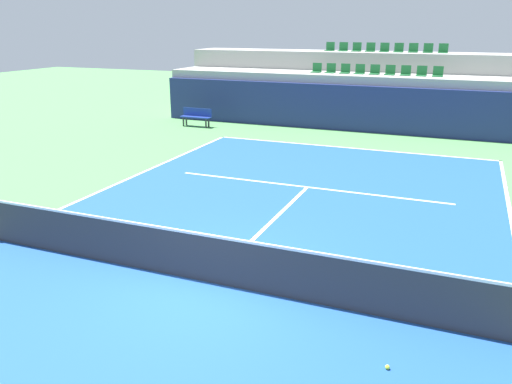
{
  "coord_description": "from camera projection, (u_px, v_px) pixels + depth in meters",
  "views": [
    {
      "loc": [
        4.08,
        -7.69,
        4.6
      ],
      "look_at": [
        0.14,
        2.0,
        1.2
      ],
      "focal_mm": 36.2,
      "sensor_mm": 36.0,
      "label": 1
    }
  ],
  "objects": [
    {
      "name": "service_line_far",
      "position": [
        307.0,
        187.0,
        15.29
      ],
      "size": [
        8.26,
        0.1,
        0.0
      ],
      "primitive_type": "cube",
      "color": "white",
      "rests_on": "court_surface"
    },
    {
      "name": "seating_row_upper",
      "position": [
        384.0,
        49.0,
        25.58
      ],
      "size": [
        5.97,
        0.44,
        0.44
      ],
      "color": "#1E6633",
      "rests_on": "stands_tier_upper"
    },
    {
      "name": "tennis_net",
      "position": [
        208.0,
        258.0,
        9.5
      ],
      "size": [
        11.08,
        0.08,
        1.07
      ],
      "color": "black",
      "rests_on": "court_surface"
    },
    {
      "name": "back_wall",
      "position": [
        367.0,
        109.0,
        22.94
      ],
      "size": [
        20.01,
        0.3,
        2.04
      ],
      "primitive_type": "cube",
      "color": "navy",
      "rests_on": "ground_plane"
    },
    {
      "name": "ground_plane",
      "position": [
        209.0,
        282.0,
        9.66
      ],
      "size": [
        80.0,
        80.0,
        0.0
      ],
      "primitive_type": "plane",
      "color": "#4C8C4C"
    },
    {
      "name": "court_surface",
      "position": [
        209.0,
        282.0,
        9.66
      ],
      "size": [
        11.0,
        24.0,
        0.01
      ],
      "primitive_type": "cube",
      "color": "#1E4C99",
      "rests_on": "ground_plane"
    },
    {
      "name": "stands_tier_upper",
      "position": [
        381.0,
        86.0,
        26.05
      ],
      "size": [
        20.01,
        2.4,
        3.32
      ],
      "primitive_type": "cube",
      "color": "#9E9E99",
      "rests_on": "ground_plane"
    },
    {
      "name": "baseline_far",
      "position": [
        348.0,
        148.0,
        20.18
      ],
      "size": [
        11.0,
        0.1,
        0.0
      ],
      "primitive_type": "cube",
      "color": "white",
      "rests_on": "court_surface"
    },
    {
      "name": "stands_tier_lower",
      "position": [
        372.0,
        101.0,
        24.07
      ],
      "size": [
        20.01,
        2.4,
        2.43
      ],
      "primitive_type": "cube",
      "color": "#9E9E99",
      "rests_on": "ground_plane"
    },
    {
      "name": "centre_service_line",
      "position": [
        269.0,
        224.0,
        12.47
      ],
      "size": [
        0.1,
        6.4,
        0.0
      ],
      "primitive_type": "cube",
      "color": "white",
      "rests_on": "court_surface"
    },
    {
      "name": "tennis_ball_0",
      "position": [
        387.0,
        367.0,
        7.2
      ],
      "size": [
        0.07,
        0.07,
        0.07
      ],
      "primitive_type": "sphere",
      "color": "#CCE033",
      "rests_on": "court_surface"
    },
    {
      "name": "seating_row_lower",
      "position": [
        375.0,
        72.0,
        23.74
      ],
      "size": [
        5.97,
        0.44,
        0.44
      ],
      "color": "#1E6633",
      "rests_on": "stands_tier_lower"
    },
    {
      "name": "player_bench",
      "position": [
        196.0,
        116.0,
        24.38
      ],
      "size": [
        1.5,
        0.4,
        0.85
      ],
      "color": "navy",
      "rests_on": "ground_plane"
    }
  ]
}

